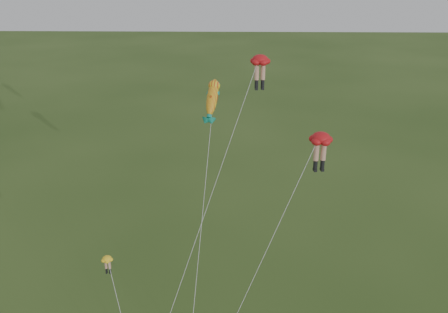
{
  "coord_description": "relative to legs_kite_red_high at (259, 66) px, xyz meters",
  "views": [
    {
      "loc": [
        3.48,
        -26.11,
        26.88
      ],
      "look_at": [
        2.8,
        6.0,
        13.41
      ],
      "focal_mm": 40.0,
      "sensor_mm": 36.0,
      "label": 1
    }
  ],
  "objects": [
    {
      "name": "fish_kite",
      "position": [
        -3.43,
        -2.06,
        -1.98
      ],
      "size": [
        2.23,
        10.68,
        18.21
      ],
      "rotation": [
        0.85,
        0.0,
        -0.19
      ],
      "color": "yellow",
      "rests_on": "ground"
    },
    {
      "name": "legs_kite_yellow",
      "position": [
        -9.74,
        -10.61,
        -11.05
      ],
      "size": [
        2.87,
        4.16,
        8.59
      ],
      "rotation": [
        0.0,
        0.0,
        -0.04
      ],
      "color": "yellow",
      "rests_on": "ground"
    },
    {
      "name": "legs_kite_red_high",
      "position": [
        0.0,
        0.0,
        0.0
      ],
      "size": [
        8.73,
        14.41,
        19.52
      ],
      "rotation": [
        0.0,
        0.0,
        0.17
      ],
      "color": "red",
      "rests_on": "ground"
    },
    {
      "name": "legs_kite_red_mid",
      "position": [
        3.8,
        -6.56,
        -3.67
      ],
      "size": [
        8.44,
        6.79,
        15.79
      ],
      "rotation": [
        0.0,
        0.0,
        0.18
      ],
      "color": "red",
      "rests_on": "ground"
    }
  ]
}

